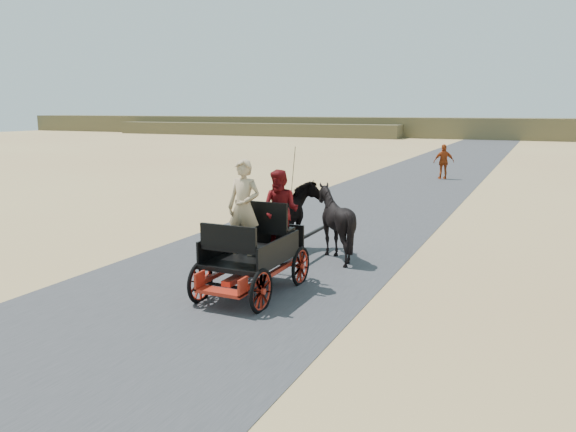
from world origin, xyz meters
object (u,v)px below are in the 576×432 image
at_px(pedestrian, 444,162).
at_px(horse_left, 292,219).
at_px(carriage, 253,274).
at_px(horse_right, 335,222).

bearing_deg(pedestrian, horse_left, 62.41).
xyz_separation_m(carriage, pedestrian, (0.29, 19.44, 0.50)).
bearing_deg(horse_left, horse_right, -180.00).
bearing_deg(carriage, horse_right, 79.61).
relative_size(carriage, pedestrian, 1.39).
height_order(carriage, horse_left, horse_left).
height_order(carriage, pedestrian, pedestrian).
xyz_separation_m(horse_right, pedestrian, (-0.26, 16.44, 0.01)).
height_order(horse_left, horse_right, horse_right).
relative_size(horse_left, horse_right, 1.18).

